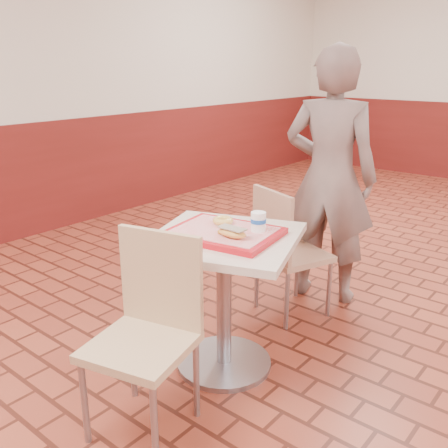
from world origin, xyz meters
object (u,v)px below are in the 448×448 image
Objects in this scene: main_table at (224,280)px; paper_cup at (258,221)px; serving_tray at (224,233)px; ring_donut at (223,221)px; chair_main_front at (149,323)px; long_john_donut at (232,233)px; chair_main_back at (285,246)px; customer at (330,178)px.

paper_cup reaches higher than main_table.
serving_tray is 4.90× the size of ring_donut.
chair_main_front is (0.02, -0.51, -0.01)m from main_table.
ring_donut is 0.65× the size of long_john_donut.
long_john_donut is at bearing -105.19° from paper_cup.
long_john_donut is at bearing 66.38° from chair_main_front.
main_table is 0.25m from serving_tray.
long_john_donut is (0.17, -0.72, 0.31)m from chair_main_back.
customer reaches higher than ring_donut.
chair_main_front is at bearing -100.64° from paper_cup.
customer is at bearing -76.51° from chair_main_back.
chair_main_back is 0.50× the size of customer.
customer is 17.69× the size of paper_cup.
chair_main_back is at bearing 79.98° from chair_main_front.
long_john_donut is at bearing -31.74° from serving_tray.
ring_donut is at bearing -173.43° from paper_cup.
paper_cup reaches higher than serving_tray.
chair_main_front reaches higher than main_table.
chair_main_back is (-0.09, 1.17, -0.02)m from chair_main_front.
main_table is 0.84× the size of chair_main_front.
paper_cup reaches higher than ring_donut.
chair_main_back is 7.92× the size of ring_donut.
customer reaches higher than chair_main_back.
ring_donut is at bearing 111.40° from chair_main_back.
chair_main_back is 8.84× the size of paper_cup.
serving_tray is at bearing -145.10° from paper_cup.
chair_main_front is 1.18m from chair_main_back.
chair_main_back is 5.13× the size of long_john_donut.
main_table is 7.00× the size of ring_donut.
main_table is 4.53× the size of long_john_donut.
ring_donut is (0.01, -0.59, 0.31)m from chair_main_back.
main_table is at bearing 180.00° from serving_tray.
serving_tray is 3.17× the size of long_john_donut.
serving_tray is at bearing 76.21° from customer.
paper_cup is (0.04, 0.15, 0.02)m from long_john_donut.
serving_tray reaches higher than main_table.
customer is 1.08m from serving_tray.
serving_tray is 0.17m from paper_cup.
serving_tray is (0.07, -0.66, 0.28)m from chair_main_back.
long_john_donut is (0.09, -0.06, 0.29)m from main_table.
chair_main_back reaches higher than main_table.
paper_cup is (0.15, -0.98, -0.02)m from customer.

